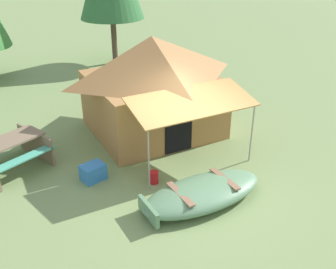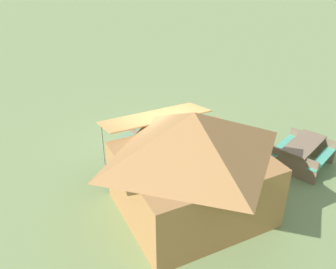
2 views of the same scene
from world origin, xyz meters
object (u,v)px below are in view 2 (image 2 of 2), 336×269
beached_rowboat (153,135)px  cooler_box (230,150)px  canvas_cabin_tent (192,162)px  fuel_can (185,148)px  picnic_table (303,151)px

beached_rowboat → cooler_box: beached_rowboat is taller
cooler_box → canvas_cabin_tent: bearing=27.9°
beached_rowboat → canvas_cabin_tent: 3.75m
canvas_cabin_tent → fuel_can: size_ratio=16.16×
canvas_cabin_tent → fuel_can: (-1.47, -2.25, -1.25)m
beached_rowboat → fuel_can: 1.24m
cooler_box → beached_rowboat: bearing=-54.4°
cooler_box → fuel_can: size_ratio=1.77×
beached_rowboat → picnic_table: picnic_table is taller
picnic_table → cooler_box: size_ratio=3.72×
picnic_table → cooler_box: (1.37, -1.57, -0.28)m
beached_rowboat → picnic_table: 4.64m
cooler_box → fuel_can: cooler_box is taller
picnic_table → beached_rowboat: bearing=-51.9°
canvas_cabin_tent → beached_rowboat: bearing=-106.9°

